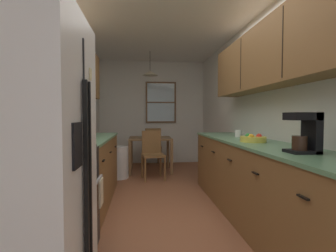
{
  "coord_description": "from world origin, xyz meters",
  "views": [
    {
      "loc": [
        -0.27,
        -2.61,
        1.19
      ],
      "look_at": [
        0.15,
        1.33,
        1.03
      ],
      "focal_mm": 26.4,
      "sensor_mm": 36.0,
      "label": 1
    }
  ],
  "objects_px": {
    "storage_canister": "(68,137)",
    "coffee_maker": "(306,132)",
    "refrigerator": "(16,175)",
    "fruit_bowl": "(253,139)",
    "mug_by_coffeemaker": "(238,134)",
    "stove_range": "(54,203)",
    "dining_chair_far": "(152,145)",
    "microwave_over_range": "(36,63)",
    "dining_chair_near": "(152,152)",
    "trash_bin": "(119,162)",
    "table_serving_bowl": "(153,136)",
    "dining_table": "(150,143)"
  },
  "relations": [
    {
      "from": "refrigerator",
      "to": "fruit_bowl",
      "type": "bearing_deg",
      "value": 32.8
    },
    {
      "from": "dining_chair_far",
      "to": "coffee_maker",
      "type": "height_order",
      "value": "coffee_maker"
    },
    {
      "from": "refrigerator",
      "to": "stove_range",
      "type": "bearing_deg",
      "value": 94.16
    },
    {
      "from": "dining_chair_far",
      "to": "storage_canister",
      "type": "distance_m",
      "value": 3.47
    },
    {
      "from": "coffee_maker",
      "to": "mug_by_coffeemaker",
      "type": "distance_m",
      "value": 1.45
    },
    {
      "from": "refrigerator",
      "to": "trash_bin",
      "type": "xyz_separation_m",
      "value": [
        0.24,
        3.35,
        -0.57
      ]
    },
    {
      "from": "refrigerator",
      "to": "fruit_bowl",
      "type": "height_order",
      "value": "refrigerator"
    },
    {
      "from": "dining_table",
      "to": "fruit_bowl",
      "type": "xyz_separation_m",
      "value": [
        1.05,
        -2.64,
        0.33
      ]
    },
    {
      "from": "stove_range",
      "to": "dining_chair_far",
      "type": "xyz_separation_m",
      "value": [
        0.97,
        3.74,
        0.03
      ]
    },
    {
      "from": "dining_chair_far",
      "to": "table_serving_bowl",
      "type": "distance_m",
      "value": 0.56
    },
    {
      "from": "refrigerator",
      "to": "dining_chair_far",
      "type": "height_order",
      "value": "refrigerator"
    },
    {
      "from": "stove_range",
      "to": "dining_chair_far",
      "type": "relative_size",
      "value": 1.22
    },
    {
      "from": "dining_chair_far",
      "to": "stove_range",
      "type": "bearing_deg",
      "value": -104.59
    },
    {
      "from": "coffee_maker",
      "to": "fruit_bowl",
      "type": "relative_size",
      "value": 1.13
    },
    {
      "from": "refrigerator",
      "to": "trash_bin",
      "type": "distance_m",
      "value": 3.41
    },
    {
      "from": "trash_bin",
      "to": "storage_canister",
      "type": "distance_m",
      "value": 2.32
    },
    {
      "from": "microwave_over_range",
      "to": "mug_by_coffeemaker",
      "type": "distance_m",
      "value": 2.52
    },
    {
      "from": "trash_bin",
      "to": "refrigerator",
      "type": "bearing_deg",
      "value": -94.15
    },
    {
      "from": "storage_canister",
      "to": "fruit_bowl",
      "type": "xyz_separation_m",
      "value": [
        1.95,
        0.07,
        -0.04
      ]
    },
    {
      "from": "dining_table",
      "to": "dining_chair_far",
      "type": "bearing_deg",
      "value": 83.08
    },
    {
      "from": "trash_bin",
      "to": "fruit_bowl",
      "type": "height_order",
      "value": "fruit_bowl"
    },
    {
      "from": "dining_table",
      "to": "fruit_bowl",
      "type": "height_order",
      "value": "fruit_bowl"
    },
    {
      "from": "refrigerator",
      "to": "table_serving_bowl",
      "type": "relative_size",
      "value": 9.12
    },
    {
      "from": "coffee_maker",
      "to": "stove_range",
      "type": "bearing_deg",
      "value": 171.22
    },
    {
      "from": "dining_table",
      "to": "mug_by_coffeemaker",
      "type": "distance_m",
      "value": 2.34
    },
    {
      "from": "refrigerator",
      "to": "dining_chair_near",
      "type": "xyz_separation_m",
      "value": [
        0.87,
        3.27,
        -0.37
      ]
    },
    {
      "from": "storage_canister",
      "to": "mug_by_coffeemaker",
      "type": "xyz_separation_m",
      "value": [
        2.04,
        0.69,
        -0.03
      ]
    },
    {
      "from": "refrigerator",
      "to": "stove_range",
      "type": "relative_size",
      "value": 1.59
    },
    {
      "from": "dining_table",
      "to": "table_serving_bowl",
      "type": "distance_m",
      "value": 0.18
    },
    {
      "from": "refrigerator",
      "to": "fruit_bowl",
      "type": "xyz_separation_m",
      "value": [
        1.9,
        1.22,
        0.06
      ]
    },
    {
      "from": "microwave_over_range",
      "to": "trash_bin",
      "type": "bearing_deg",
      "value": 81.24
    },
    {
      "from": "dining_table",
      "to": "fruit_bowl",
      "type": "relative_size",
      "value": 3.17
    },
    {
      "from": "dining_chair_near",
      "to": "table_serving_bowl",
      "type": "distance_m",
      "value": 0.73
    },
    {
      "from": "dining_chair_near",
      "to": "storage_canister",
      "type": "xyz_separation_m",
      "value": [
        -0.93,
        -2.12,
        0.48
      ]
    },
    {
      "from": "dining_chair_far",
      "to": "coffee_maker",
      "type": "bearing_deg",
      "value": -75.96
    },
    {
      "from": "storage_canister",
      "to": "coffee_maker",
      "type": "distance_m",
      "value": 2.13
    },
    {
      "from": "microwave_over_range",
      "to": "dining_chair_near",
      "type": "relative_size",
      "value": 0.63
    },
    {
      "from": "stove_range",
      "to": "microwave_over_range",
      "type": "distance_m",
      "value": 1.14
    },
    {
      "from": "storage_canister",
      "to": "table_serving_bowl",
      "type": "relative_size",
      "value": 0.82
    },
    {
      "from": "stove_range",
      "to": "table_serving_bowl",
      "type": "distance_m",
      "value": 3.4
    },
    {
      "from": "trash_bin",
      "to": "coffee_maker",
      "type": "xyz_separation_m",
      "value": [
        1.69,
        -2.95,
        0.76
      ]
    },
    {
      "from": "refrigerator",
      "to": "stove_range",
      "type": "distance_m",
      "value": 0.81
    },
    {
      "from": "stove_range",
      "to": "dining_chair_far",
      "type": "height_order",
      "value": "stove_range"
    },
    {
      "from": "refrigerator",
      "to": "microwave_over_range",
      "type": "height_order",
      "value": "microwave_over_range"
    },
    {
      "from": "storage_canister",
      "to": "trash_bin",
      "type": "bearing_deg",
      "value": 82.23
    },
    {
      "from": "fruit_bowl",
      "to": "dining_chair_near",
      "type": "bearing_deg",
      "value": 116.54
    },
    {
      "from": "stove_range",
      "to": "dining_chair_near",
      "type": "bearing_deg",
      "value": 70.19
    },
    {
      "from": "microwave_over_range",
      "to": "coffee_maker",
      "type": "distance_m",
      "value": 2.19
    },
    {
      "from": "stove_range",
      "to": "dining_table",
      "type": "distance_m",
      "value": 3.29
    },
    {
      "from": "refrigerator",
      "to": "dining_table",
      "type": "height_order",
      "value": "refrigerator"
    }
  ]
}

